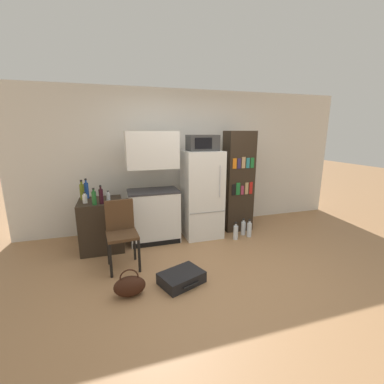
# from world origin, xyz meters

# --- Properties ---
(ground_plane) EXTENTS (24.00, 24.00, 0.00)m
(ground_plane) POSITION_xyz_m (0.00, 0.00, 0.00)
(ground_plane) COLOR #A3754C
(wall_back) EXTENTS (6.40, 0.10, 2.60)m
(wall_back) POSITION_xyz_m (0.20, 2.00, 1.30)
(wall_back) COLOR silver
(wall_back) RESTS_ON ground_plane
(side_table) EXTENTS (0.65, 0.62, 0.79)m
(side_table) POSITION_xyz_m (-1.50, 1.29, 0.40)
(side_table) COLOR #2D2319
(side_table) RESTS_ON ground_plane
(kitchen_hutch) EXTENTS (0.84, 0.51, 1.84)m
(kitchen_hutch) POSITION_xyz_m (-0.65, 1.35, 0.84)
(kitchen_hutch) COLOR silver
(kitchen_hutch) RESTS_ON ground_plane
(refrigerator) EXTENTS (0.65, 0.59, 1.52)m
(refrigerator) POSITION_xyz_m (0.20, 1.32, 0.76)
(refrigerator) COLOR silver
(refrigerator) RESTS_ON ground_plane
(microwave) EXTENTS (0.50, 0.35, 0.26)m
(microwave) POSITION_xyz_m (0.20, 1.32, 1.65)
(microwave) COLOR #333333
(microwave) RESTS_ON refrigerator
(bookshelf) EXTENTS (0.52, 0.36, 1.85)m
(bookshelf) POSITION_xyz_m (0.95, 1.43, 0.93)
(bookshelf) COLOR #2D2319
(bookshelf) RESTS_ON ground_plane
(bottle_clear_short) EXTENTS (0.06, 0.06, 0.15)m
(bottle_clear_short) POSITION_xyz_m (-1.37, 1.27, 0.86)
(bottle_clear_short) COLOR silver
(bottle_clear_short) RESTS_ON side_table
(bottle_milk_white) EXTENTS (0.07, 0.07, 0.16)m
(bottle_milk_white) POSITION_xyz_m (-1.70, 1.20, 0.86)
(bottle_milk_white) COLOR white
(bottle_milk_white) RESTS_ON side_table
(bottle_blue_soda) EXTENTS (0.07, 0.07, 0.32)m
(bottle_blue_soda) POSITION_xyz_m (-1.70, 1.51, 0.93)
(bottle_blue_soda) COLOR #1E47A3
(bottle_blue_soda) RESTS_ON side_table
(bottle_olive_oil) EXTENTS (0.07, 0.07, 0.32)m
(bottle_olive_oil) POSITION_xyz_m (-1.75, 1.43, 0.93)
(bottle_olive_oil) COLOR #566619
(bottle_olive_oil) RESTS_ON side_table
(bottle_green_tall) EXTENTS (0.06, 0.06, 0.25)m
(bottle_green_tall) POSITION_xyz_m (-1.56, 1.06, 0.90)
(bottle_green_tall) COLOR #1E6028
(bottle_green_tall) RESTS_ON side_table
(bottle_wine_dark) EXTENTS (0.06, 0.06, 0.28)m
(bottle_wine_dark) POSITION_xyz_m (-1.46, 1.10, 0.91)
(bottle_wine_dark) COLOR black
(bottle_wine_dark) RESTS_ON side_table
(chair) EXTENTS (0.43, 0.44, 0.93)m
(chair) POSITION_xyz_m (-1.22, 0.63, 0.56)
(chair) COLOR black
(chair) RESTS_ON ground_plane
(suitcase_large_flat) EXTENTS (0.61, 0.53, 0.14)m
(suitcase_large_flat) POSITION_xyz_m (-0.55, -0.05, 0.07)
(suitcase_large_flat) COLOR black
(suitcase_large_flat) RESTS_ON ground_plane
(handbag) EXTENTS (0.36, 0.20, 0.33)m
(handbag) POSITION_xyz_m (-1.18, -0.12, 0.12)
(handbag) COLOR #33190F
(handbag) RESTS_ON ground_plane
(water_bottle_front) EXTENTS (0.08, 0.08, 0.31)m
(water_bottle_front) POSITION_xyz_m (0.92, 1.11, 0.13)
(water_bottle_front) COLOR silver
(water_bottle_front) RESTS_ON ground_plane
(water_bottle_middle) EXTENTS (0.08, 0.08, 0.31)m
(water_bottle_middle) POSITION_xyz_m (0.70, 0.96, 0.13)
(water_bottle_middle) COLOR silver
(water_bottle_middle) RESTS_ON ground_plane
(water_bottle_back) EXTENTS (0.08, 0.08, 0.32)m
(water_bottle_back) POSITION_xyz_m (0.98, 0.99, 0.14)
(water_bottle_back) COLOR silver
(water_bottle_back) RESTS_ON ground_plane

